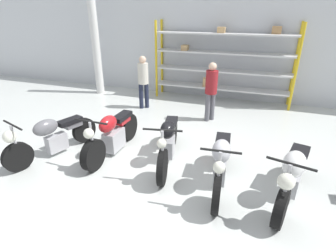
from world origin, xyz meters
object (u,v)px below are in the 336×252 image
motorcycle_white (292,174)px  person_browsing (143,78)px  motorcycle_black (169,141)px  motorcycle_grey (51,136)px  motorcycle_silver (221,162)px  motorcycle_red (112,135)px  person_near_rack (211,88)px  shelving_rack (222,61)px

motorcycle_white → person_browsing: person_browsing is taller
motorcycle_black → motorcycle_white: 2.29m
motorcycle_grey → person_browsing: bearing=-172.5°
motorcycle_grey → motorcycle_silver: (3.49, 0.11, 0.02)m
motorcycle_red → motorcycle_white: size_ratio=1.01×
motorcycle_black → person_near_rack: 2.52m
motorcycle_silver → shelving_rack: bearing=-175.9°
motorcycle_silver → motorcycle_white: bearing=85.2°
shelving_rack → person_near_rack: shelving_rack is taller
motorcycle_white → person_near_rack: size_ratio=1.25×
motorcycle_silver → person_near_rack: (-0.74, 2.91, 0.47)m
motorcycle_grey → motorcycle_red: size_ratio=1.00×
shelving_rack → motorcycle_grey: 5.68m
shelving_rack → motorcycle_red: shelving_rack is taller
shelving_rack → person_near_rack: (0.03, -1.89, -0.38)m
motorcycle_grey → motorcycle_silver: motorcycle_silver is taller
motorcycle_red → motorcycle_white: 3.51m
shelving_rack → motorcycle_red: (-1.58, -4.39, -0.90)m
motorcycle_black → motorcycle_grey: bearing=-87.4°
shelving_rack → motorcycle_grey: size_ratio=2.21×
motorcycle_red → motorcycle_black: bearing=94.0°
motorcycle_red → person_near_rack: (1.61, 2.50, 0.52)m
person_browsing → person_near_rack: 2.17m
motorcycle_grey → person_near_rack: bearing=155.4°
motorcycle_white → person_near_rack: person_near_rack is taller
person_browsing → person_near_rack: (2.15, -0.33, -0.00)m
shelving_rack → person_browsing: size_ratio=2.77×
motorcycle_black → motorcycle_silver: bearing=56.2°
motorcycle_grey → motorcycle_red: 1.25m
person_browsing → motorcycle_silver: bearing=-178.9°
motorcycle_black → person_near_rack: person_near_rack is taller
motorcycle_red → person_near_rack: bearing=148.5°
motorcycle_white → person_near_rack: 3.49m
motorcycle_black → motorcycle_silver: same height
motorcycle_black → motorcycle_white: (2.24, -0.46, 0.00)m
motorcycle_black → person_browsing: person_browsing is taller
motorcycle_red → motorcycle_silver: motorcycle_silver is taller
motorcycle_red → motorcycle_silver: size_ratio=1.01×
shelving_rack → motorcycle_red: size_ratio=2.20×
motorcycle_red → person_browsing: (-0.53, 2.83, 0.52)m
motorcycle_red → motorcycle_black: size_ratio=0.94×
motorcycle_red → person_near_rack: person_near_rack is taller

